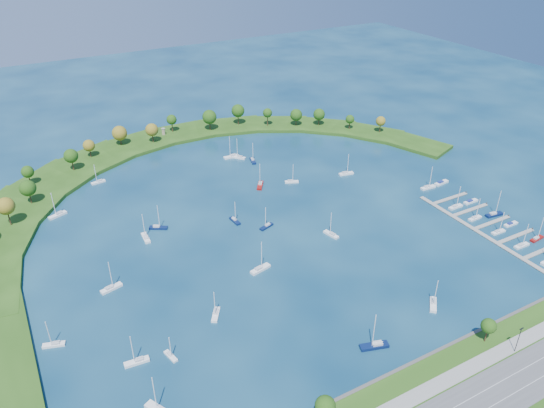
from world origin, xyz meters
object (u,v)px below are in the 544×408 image
moored_boat_16 (146,237)px  docked_boat_8 (456,206)px  moored_boat_4 (433,304)px  moored_boat_9 (292,181)px  moored_boat_13 (346,173)px  moored_boat_18 (267,226)px  moored_boat_7 (54,344)px  moored_boat_14 (260,185)px  moored_boat_11 (239,157)px  docked_boat_5 (511,224)px  moored_boat_10 (260,268)px  moored_boat_17 (216,314)px  moored_boat_8 (158,227)px  docked_boat_11 (441,183)px  moored_boat_2 (111,288)px  moored_boat_5 (235,220)px  moored_boat_3 (375,345)px  moored_boat_20 (137,361)px  docked_boat_2 (522,245)px  moored_boat_15 (232,156)px  harbor_tower (163,131)px  dock_system (497,232)px  docked_boat_10 (428,187)px  moored_boat_21 (171,355)px  moored_boat_12 (331,234)px  docked_boat_4 (498,231)px  docked_boat_6 (475,218)px  moored_boat_6 (253,160)px  docked_boat_7 (494,214)px  moored_boat_1 (98,181)px  moored_boat_0 (58,214)px

moored_boat_16 → docked_boat_8: 149.05m
moored_boat_4 → moored_boat_9: (4.45, 110.09, -0.04)m
moored_boat_13 → moored_boat_18: (-64.20, -26.46, -0.03)m
moored_boat_7 → moored_boat_14: size_ratio=0.80×
moored_boat_11 → moored_boat_14: (-5.22, -37.01, 0.04)m
moored_boat_14 → docked_boat_5: size_ratio=1.81×
moored_boat_10 → moored_boat_17: bearing=-162.1°
moored_boat_8 → moored_boat_11: bearing=69.0°
moored_boat_13 → docked_boat_11: (37.95, -33.63, -0.24)m
moored_boat_2 → moored_boat_5: (63.16, 21.72, -0.04)m
moored_boat_3 → moored_boat_18: size_ratio=1.32×
moored_boat_7 → moored_boat_20: 30.69m
moored_boat_18 → moored_boat_4: bearing=90.8°
moored_boat_17 → docked_boat_2: moored_boat_17 is taller
moored_boat_5 → moored_boat_11: moored_boat_11 is taller
moored_boat_15 → moored_boat_18: 79.20m
moored_boat_14 → harbor_tower: bearing=-130.7°
harbor_tower → moored_boat_7: (-91.50, -156.24, -3.31)m
moored_boat_9 → moored_boat_10: bearing=-106.5°
dock_system → docked_boat_10: bearing=86.8°
moored_boat_4 → moored_boat_21: 96.64m
moored_boat_12 → docked_boat_4: moored_boat_12 is taller
moored_boat_3 → moored_boat_16: moored_boat_3 is taller
docked_boat_6 → moored_boat_10: bearing=170.0°
moored_boat_20 → moored_boat_7: bearing=-38.4°
moored_boat_10 → moored_boat_17: moored_boat_10 is taller
docked_boat_10 → moored_boat_6: bearing=134.5°
moored_boat_6 → moored_boat_15: bearing=-127.8°
harbor_tower → docked_boat_4: 204.90m
moored_boat_9 → docked_boat_6: size_ratio=0.98×
moored_boat_8 → docked_boat_7: docked_boat_7 is taller
moored_boat_1 → moored_boat_11: 79.72m
moored_boat_5 → moored_boat_12: (32.93, -31.63, 0.01)m
moored_boat_10 → docked_boat_10: size_ratio=1.08×
moored_boat_13 → moored_boat_14: size_ratio=0.90×
moored_boat_9 → moored_boat_21: bearing=-114.7°
moored_boat_17 → moored_boat_6: bearing=179.5°
moored_boat_14 → docked_boat_4: moored_boat_14 is taller
dock_system → moored_boat_2: moored_boat_2 is taller
moored_boat_12 → docked_boat_11: (79.90, 12.86, -0.22)m
moored_boat_0 → moored_boat_16: (30.97, -39.55, -0.01)m
moored_boat_9 → moored_boat_6: bearing=124.4°
moored_boat_12 → docked_boat_4: 76.08m
moored_boat_3 → moored_boat_4: 32.95m
moored_boat_6 → docked_boat_11: 105.22m
docked_boat_4 → docked_boat_10: 47.38m
moored_boat_9 → moored_boat_18: 46.48m
harbor_tower → moored_boat_20: moored_boat_20 is taller
moored_boat_14 → moored_boat_16: 70.66m
moored_boat_15 → docked_boat_2: (71.58, -144.51, -0.07)m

